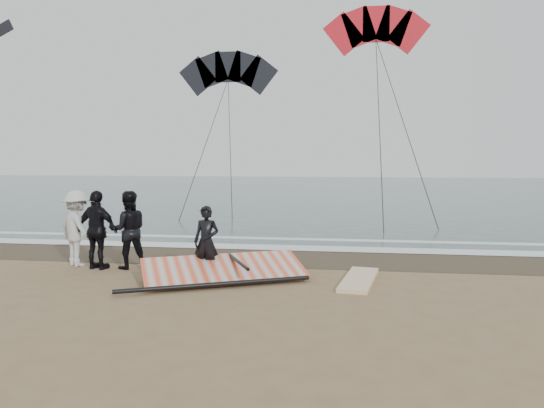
{
  "coord_description": "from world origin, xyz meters",
  "views": [
    {
      "loc": [
        1.8,
        -9.66,
        2.76
      ],
      "look_at": [
        -0.03,
        3.0,
        1.6
      ],
      "focal_mm": 35.0,
      "sensor_mm": 36.0,
      "label": 1
    }
  ],
  "objects_px": {
    "man_main": "(206,242)",
    "sail_rig": "(223,271)",
    "board_white": "(359,279)",
    "board_cream": "(252,266)"
  },
  "relations": [
    {
      "from": "man_main",
      "to": "sail_rig",
      "type": "distance_m",
      "value": 0.77
    },
    {
      "from": "sail_rig",
      "to": "man_main",
      "type": "bearing_deg",
      "value": 159.69
    },
    {
      "from": "board_white",
      "to": "sail_rig",
      "type": "height_order",
      "value": "sail_rig"
    },
    {
      "from": "man_main",
      "to": "board_cream",
      "type": "relative_size",
      "value": 0.69
    },
    {
      "from": "board_white",
      "to": "board_cream",
      "type": "distance_m",
      "value": 2.81
    },
    {
      "from": "man_main",
      "to": "board_white",
      "type": "xyz_separation_m",
      "value": [
        3.44,
        0.06,
        -0.77
      ]
    },
    {
      "from": "man_main",
      "to": "board_cream",
      "type": "xyz_separation_m",
      "value": [
        0.84,
        1.12,
        -0.77
      ]
    },
    {
      "from": "man_main",
      "to": "board_cream",
      "type": "distance_m",
      "value": 1.6
    },
    {
      "from": "man_main",
      "to": "board_cream",
      "type": "bearing_deg",
      "value": 61.62
    },
    {
      "from": "man_main",
      "to": "sail_rig",
      "type": "height_order",
      "value": "man_main"
    }
  ]
}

